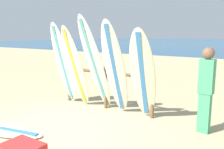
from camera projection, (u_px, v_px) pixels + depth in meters
The scene contains 8 objects.
ground_plane at pixel (26, 146), 4.12m from camera, with size 120.00×120.00×0.00m, color tan.
surfboard_rack at pixel (106, 82), 6.12m from camera, with size 2.78×0.09×1.12m.
surfboard_leaning_far_left at pixel (64, 64), 6.45m from camera, with size 0.57×0.75×2.29m.
surfboard_leaning_left at pixel (76, 68), 6.04m from camera, with size 0.53×0.96×2.19m.
surfboard_leaning_center_left at pixel (95, 65), 5.74m from camera, with size 0.55×1.13×2.42m.
surfboard_leaning_center at pixel (115, 70), 5.37m from camera, with size 0.64×1.10×2.29m.
surfboard_leaning_center_right at pixel (143, 76), 5.13m from camera, with size 0.69×0.94×2.11m.
beachgoer_standing at pixel (206, 87), 4.55m from camera, with size 0.29×0.23×1.72m.
Camera 1 is at (3.41, -2.33, 1.96)m, focal length 37.19 mm.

